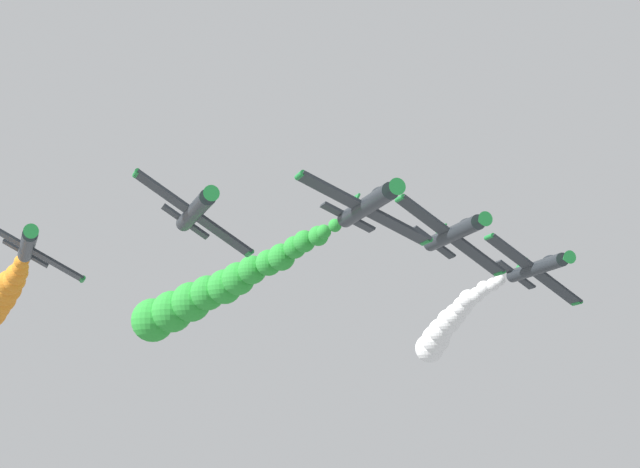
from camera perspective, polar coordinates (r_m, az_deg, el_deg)
airplane_lead at (r=73.68m, az=2.33°, el=1.42°), size 8.86×10.35×4.27m
smoke_trail_lead at (r=94.46m, az=-5.73°, el=-3.01°), size 11.53×24.30×6.83m
airplane_left_inner at (r=85.10m, az=6.54°, el=0.05°), size 8.15×10.35×5.61m
airplane_right_inner at (r=78.13m, az=-6.05°, el=1.16°), size 8.22×10.35×5.50m
airplane_left_outer at (r=96.59m, az=10.52°, el=-1.61°), size 8.14×10.35×5.62m
smoke_trail_left_outer at (r=114.38m, az=6.11°, el=-4.56°), size 2.88×19.50×6.32m
airplane_right_outer at (r=86.81m, az=-14.01°, el=-0.50°), size 8.61×10.35×4.80m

